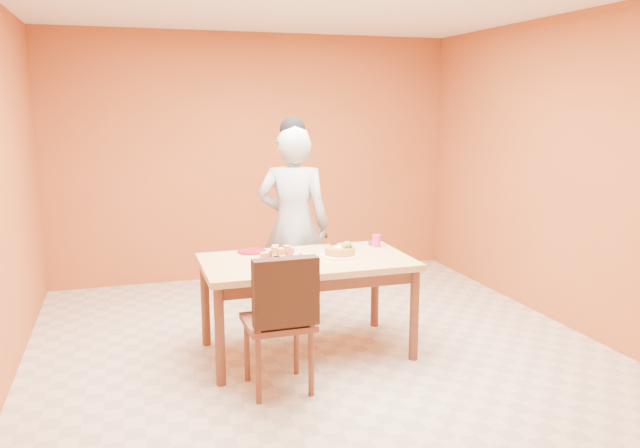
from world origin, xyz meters
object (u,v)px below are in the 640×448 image
object	(u,v)px
dining_chair	(278,319)
magenta_glass	(377,241)
red_dinner_plate	(252,251)
person	(293,226)
pastry_platter	(280,259)
checker_tin	(373,243)
dining_table	(306,271)
sponge_cake	(340,251)
egg_ornament	(347,249)

from	to	relation	value
dining_chair	magenta_glass	xyz separation A→B (m)	(1.05, 0.81, 0.30)
red_dinner_plate	magenta_glass	xyz separation A→B (m)	(1.04, -0.12, 0.04)
person	pastry_platter	bearing A→B (deg)	87.58
red_dinner_plate	checker_tin	bearing A→B (deg)	-2.97
person	magenta_glass	size ratio (longest dim) A/B	17.53
person	pastry_platter	xyz separation A→B (m)	(-0.30, -0.73, -0.11)
dining_table	red_dinner_plate	bearing A→B (deg)	135.68
person	pastry_platter	world-z (taller)	person
dining_chair	dining_table	bearing A→B (deg)	56.97
magenta_glass	checker_tin	distance (m)	0.08
pastry_platter	sponge_cake	xyz separation A→B (m)	(0.48, 0.01, 0.03)
egg_ornament	magenta_glass	xyz separation A→B (m)	(0.35, 0.25, -0.01)
person	egg_ornament	world-z (taller)	person
dining_table	pastry_platter	distance (m)	0.23
egg_ornament	magenta_glass	size ratio (longest dim) A/B	1.22
dining_chair	pastry_platter	size ratio (longest dim) A/B	3.03
dining_table	pastry_platter	xyz separation A→B (m)	(-0.21, 0.01, 0.10)
dining_chair	pastry_platter	bearing A→B (deg)	73.88
pastry_platter	dining_table	bearing A→B (deg)	-2.41
dining_table	person	size ratio (longest dim) A/B	0.91
dining_chair	person	bearing A→B (deg)	69.92
dining_chair	checker_tin	xyz separation A→B (m)	(1.05, 0.88, 0.27)
red_dinner_plate	magenta_glass	size ratio (longest dim) A/B	2.30
egg_ornament	sponge_cake	bearing A→B (deg)	139.03
sponge_cake	egg_ornament	size ratio (longest dim) A/B	1.99
dining_table	egg_ornament	bearing A→B (deg)	-2.97
red_dinner_plate	egg_ornament	distance (m)	0.78
dining_chair	magenta_glass	size ratio (longest dim) A/B	9.77
checker_tin	dining_chair	bearing A→B (deg)	-140.03
egg_ornament	magenta_glass	distance (m)	0.43
dining_chair	egg_ornament	distance (m)	0.95
person	red_dinner_plate	size ratio (longest dim) A/B	7.61
dining_chair	person	distance (m)	1.45
red_dinner_plate	egg_ornament	xyz separation A→B (m)	(0.68, -0.37, 0.05)
person	magenta_glass	world-z (taller)	person
checker_tin	egg_ornament	bearing A→B (deg)	-138.50
person	checker_tin	distance (m)	0.74
sponge_cake	person	bearing A→B (deg)	104.13
red_dinner_plate	egg_ornament	bearing A→B (deg)	-28.19
pastry_platter	red_dinner_plate	world-z (taller)	pastry_platter
person	egg_ornament	size ratio (longest dim) A/B	14.32
dining_table	sponge_cake	size ratio (longest dim) A/B	6.57
dining_chair	magenta_glass	world-z (taller)	dining_chair
person	dining_table	bearing A→B (deg)	102.53
checker_tin	magenta_glass	bearing A→B (deg)	-90.00
dining_table	magenta_glass	xyz separation A→B (m)	(0.68, 0.23, 0.14)
pastry_platter	magenta_glass	xyz separation A→B (m)	(0.89, 0.22, 0.04)
egg_ornament	checker_tin	size ratio (longest dim) A/B	1.32
dining_table	magenta_glass	bearing A→B (deg)	18.62
sponge_cake	magenta_glass	size ratio (longest dim) A/B	2.44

